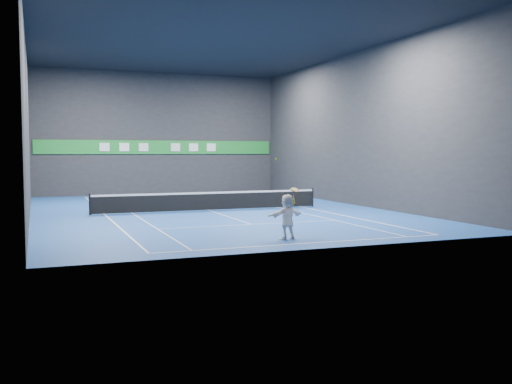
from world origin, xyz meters
name	(u,v)px	position (x,y,z in m)	size (l,w,h in m)	color
ground	(209,210)	(0.00, 0.00, 0.00)	(26.00, 26.00, 0.00)	#1C489B
ceiling	(208,41)	(0.00, 0.00, 9.00)	(26.00, 26.00, 0.00)	black
wall_back	(159,134)	(0.00, 13.00, 4.50)	(18.00, 0.10, 9.00)	#27282A
wall_front	(324,109)	(0.00, -13.00, 4.50)	(18.00, 0.10, 9.00)	#27282A
wall_left	(27,123)	(-9.00, 0.00, 4.50)	(0.10, 26.00, 9.00)	#27282A
wall_right	(356,129)	(9.00, 0.00, 4.50)	(0.10, 26.00, 9.00)	#27282A
baseline_near	(308,243)	(0.00, -11.89, 0.00)	(10.98, 0.08, 0.01)	white
baseline_far	(163,195)	(0.00, 11.89, 0.00)	(10.98, 0.08, 0.01)	white
sideline_doubles_left	(105,214)	(-5.49, 0.00, 0.00)	(0.08, 23.78, 0.01)	white
sideline_doubles_right	(301,207)	(5.49, 0.00, 0.00)	(0.08, 23.78, 0.01)	white
sideline_singles_left	(132,213)	(-4.11, 0.00, 0.00)	(0.06, 23.78, 0.01)	white
sideline_singles_right	(279,208)	(4.11, 0.00, 0.00)	(0.06, 23.78, 0.01)	white
service_line_near	(252,224)	(0.00, -6.40, 0.00)	(8.23, 0.06, 0.01)	white
service_line_far	(181,201)	(0.00, 6.40, 0.00)	(8.23, 0.06, 0.01)	white
center_service_line	(209,210)	(0.00, 0.00, 0.00)	(0.06, 12.80, 0.01)	white
player	(287,217)	(-0.27, -10.74, 0.81)	(1.51, 0.48, 1.63)	white
tennis_ball	(276,159)	(-0.61, -10.51, 2.90)	(0.07, 0.07, 0.07)	#CEFC2A
tennis_net	(209,200)	(0.00, 0.00, 0.54)	(12.50, 0.10, 1.07)	black
sponsor_banner	(160,147)	(0.00, 12.93, 3.50)	(17.64, 0.11, 1.00)	#1D882F
tennis_racket	(295,192)	(0.05, -10.69, 1.71)	(0.43, 0.40, 0.61)	red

